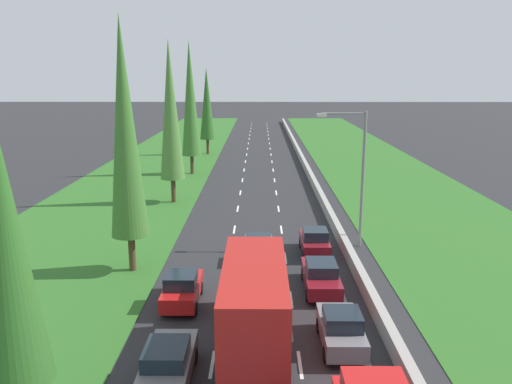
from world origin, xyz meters
TOP-DOWN VIEW (x-y plane):
  - ground_plane at (0.00, 60.00)m, footprint 300.00×300.00m
  - grass_verge_left at (-12.65, 60.00)m, footprint 14.00×140.00m
  - grass_verge_right at (14.35, 60.00)m, footprint 14.00×140.00m
  - median_barrier at (5.70, 60.00)m, footprint 0.44×120.00m
  - lane_markings at (0.00, 60.00)m, footprint 3.64×116.00m
  - grey_hatchback_right_lane at (3.57, 16.37)m, footprint 1.74×3.90m
  - maroon_sedan_right_lane at (3.40, 22.19)m, footprint 1.82×4.50m
  - maroon_hatchback_right_lane at (3.65, 27.81)m, footprint 1.74×3.90m
  - grey_sedan_left_lane_second at (-3.27, 13.65)m, footprint 1.82×4.50m
  - red_box_truck_centre_lane at (-0.07, 15.86)m, footprint 2.46×9.40m
  - teal_sedan_centre_lane at (0.06, 26.44)m, footprint 1.82×4.50m
  - red_hatchback_left_lane at (-3.74, 20.41)m, footprint 1.74×3.90m
  - poplar_tree_nearest at (-7.17, 10.61)m, footprint 2.07×2.07m
  - poplar_tree_second at (-7.33, 24.90)m, footprint 2.16×2.16m
  - poplar_tree_third at (-7.61, 41.21)m, footprint 2.16×2.16m
  - poplar_tree_fourth at (-7.68, 54.58)m, footprint 2.17×2.17m
  - poplar_tree_fifth at (-7.34, 69.34)m, footprint 2.10×2.10m
  - street_light_mast at (6.51, 29.35)m, footprint 3.20×0.28m

SIDE VIEW (x-z plane):
  - ground_plane at x=0.00m, z-range 0.00..0.00m
  - lane_markings at x=0.00m, z-range 0.00..0.01m
  - grass_verge_left at x=-12.65m, z-range 0.00..0.04m
  - grass_verge_right at x=14.35m, z-range 0.00..0.04m
  - median_barrier at x=5.70m, z-range 0.00..0.85m
  - maroon_sedan_right_lane at x=3.40m, z-range -0.01..1.63m
  - grey_sedan_left_lane_second at x=-3.27m, z-range -0.01..1.63m
  - teal_sedan_centre_lane at x=0.06m, z-range -0.01..1.63m
  - grey_hatchback_right_lane at x=3.57m, z-range -0.02..1.70m
  - maroon_hatchback_right_lane at x=3.65m, z-range -0.02..1.70m
  - red_hatchback_left_lane at x=-3.74m, z-range -0.02..1.70m
  - red_box_truck_centre_lane at x=-0.07m, z-range 0.09..4.27m
  - street_light_mast at x=6.51m, z-range 0.73..9.73m
  - poplar_tree_nearest at x=-7.17m, z-range 1.05..11.89m
  - poplar_tree_fifth at x=-7.34m, z-range 1.05..13.23m
  - poplar_tree_third at x=-7.61m, z-range 1.05..15.29m
  - poplar_tree_second at x=-7.33m, z-range 1.05..15.53m
  - poplar_tree_fourth at x=-7.68m, z-range 1.05..15.99m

